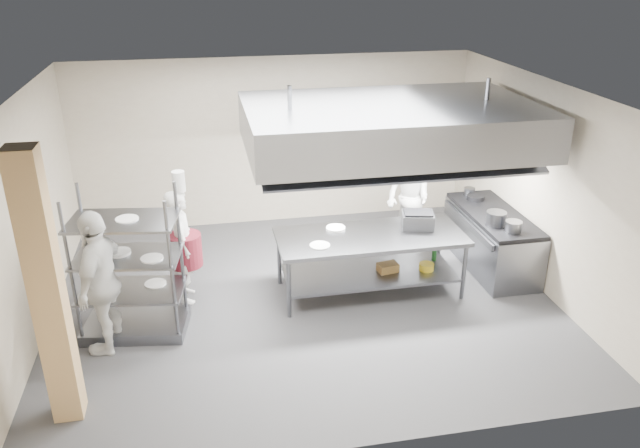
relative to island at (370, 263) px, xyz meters
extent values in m
plane|color=#313134|center=(-0.98, -0.06, -0.46)|extent=(7.00, 7.00, 0.00)
plane|color=silver|center=(-0.98, -0.06, 2.54)|extent=(7.00, 7.00, 0.00)
plane|color=tan|center=(-0.98, 2.94, 1.04)|extent=(7.00, 0.00, 7.00)
plane|color=tan|center=(-4.48, -0.06, 1.04)|extent=(0.00, 6.00, 6.00)
plane|color=tan|center=(2.52, -0.06, 1.04)|extent=(0.00, 6.00, 6.00)
cube|color=tan|center=(-3.88, -1.96, 1.04)|extent=(0.30, 0.30, 3.00)
cube|color=gray|center=(0.32, 0.34, 1.94)|extent=(4.00, 2.50, 0.60)
cube|color=white|center=(-0.58, 0.34, 1.62)|extent=(1.60, 0.12, 0.04)
cube|color=white|center=(1.22, 0.34, 1.62)|extent=(1.60, 0.12, 0.04)
cube|color=gray|center=(0.82, 2.78, 1.04)|extent=(1.50, 0.28, 0.04)
cube|color=gray|center=(0.00, 0.00, 0.42)|extent=(2.68, 1.13, 0.06)
cube|color=slate|center=(0.00, 0.00, -0.16)|extent=(2.47, 1.01, 0.04)
cube|color=slate|center=(2.10, 0.44, -0.04)|extent=(0.80, 2.00, 0.84)
cube|color=black|center=(2.10, 0.44, 0.41)|extent=(0.78, 1.96, 0.06)
imported|color=white|center=(-2.64, 0.30, 0.38)|extent=(0.44, 0.64, 1.67)
imported|color=silver|center=(1.02, 1.38, 0.40)|extent=(0.94, 1.03, 1.71)
imported|color=silver|center=(-3.58, -0.76, 0.48)|extent=(0.76, 1.18, 1.87)
cube|color=slate|center=(0.74, 0.12, 0.57)|extent=(0.52, 0.45, 0.22)
cube|color=olive|center=(0.27, -0.04, -0.07)|extent=(0.31, 0.24, 0.13)
cylinder|color=gray|center=(1.92, 0.02, 0.55)|extent=(0.29, 0.29, 0.20)
cylinder|color=white|center=(-3.29, -0.43, 0.17)|extent=(0.28, 0.28, 0.05)
camera|label=1|loc=(-2.25, -7.78, 4.14)|focal=35.00mm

